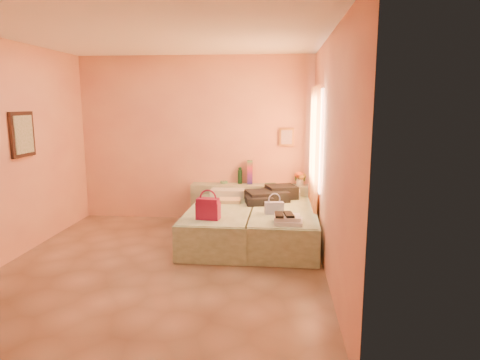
# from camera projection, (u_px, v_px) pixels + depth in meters

# --- Properties ---
(ground) EXTENTS (4.50, 4.50, 0.00)m
(ground) POSITION_uv_depth(u_px,v_px,m) (164.00, 265.00, 5.38)
(ground) COLOR tan
(ground) RESTS_ON ground
(room_walls) EXTENTS (4.02, 4.51, 2.81)m
(room_walls) POSITION_uv_depth(u_px,v_px,m) (186.00, 120.00, 5.60)
(room_walls) COLOR #FEBC87
(room_walls) RESTS_ON ground
(headboard_ledge) EXTENTS (2.05, 0.30, 0.65)m
(headboard_ledge) POSITION_uv_depth(u_px,v_px,m) (252.00, 203.00, 7.29)
(headboard_ledge) COLOR #B0B896
(headboard_ledge) RESTS_ON ground
(bed_left) EXTENTS (0.94, 2.02, 0.50)m
(bed_left) POSITION_uv_depth(u_px,v_px,m) (222.00, 224.00, 6.31)
(bed_left) COLOR beige
(bed_left) RESTS_ON ground
(bed_right) EXTENTS (0.94, 2.02, 0.50)m
(bed_right) POSITION_uv_depth(u_px,v_px,m) (283.00, 226.00, 6.23)
(bed_right) COLOR beige
(bed_right) RESTS_ON ground
(water_bottle) EXTENTS (0.08, 0.08, 0.27)m
(water_bottle) POSITION_uv_depth(u_px,v_px,m) (240.00, 176.00, 7.29)
(water_bottle) COLOR #163E27
(water_bottle) RESTS_ON headboard_ledge
(rainbow_box) EXTENTS (0.10, 0.10, 0.40)m
(rainbow_box) POSITION_uv_depth(u_px,v_px,m) (250.00, 172.00, 7.26)
(rainbow_box) COLOR maroon
(rainbow_box) RESTS_ON headboard_ledge
(small_dish) EXTENTS (0.18, 0.18, 0.03)m
(small_dish) POSITION_uv_depth(u_px,v_px,m) (224.00, 182.00, 7.36)
(small_dish) COLOR #549A6D
(small_dish) RESTS_ON headboard_ledge
(green_book) EXTENTS (0.20, 0.16, 0.03)m
(green_book) POSITION_uv_depth(u_px,v_px,m) (271.00, 184.00, 7.18)
(green_book) COLOR #274934
(green_book) RESTS_ON headboard_ledge
(flower_vase) EXTENTS (0.27, 0.27, 0.28)m
(flower_vase) POSITION_uv_depth(u_px,v_px,m) (300.00, 177.00, 7.13)
(flower_vase) COLOR silver
(flower_vase) RESTS_ON headboard_ledge
(magenta_handbag) EXTENTS (0.32, 0.21, 0.28)m
(magenta_handbag) POSITION_uv_depth(u_px,v_px,m) (208.00, 209.00, 5.63)
(magenta_handbag) COLOR maroon
(magenta_handbag) RESTS_ON bed_left
(khaki_garment) EXTENTS (0.34, 0.28, 0.06)m
(khaki_garment) POSITION_uv_depth(u_px,v_px,m) (230.00, 200.00, 6.60)
(khaki_garment) COLOR tan
(khaki_garment) RESTS_ON bed_left
(clothes_pile) EXTENTS (0.85, 0.85, 0.20)m
(clothes_pile) POSITION_uv_depth(u_px,v_px,m) (271.00, 195.00, 6.68)
(clothes_pile) COLOR black
(clothes_pile) RESTS_ON bed_right
(blue_handbag) EXTENTS (0.27, 0.15, 0.17)m
(blue_handbag) POSITION_uv_depth(u_px,v_px,m) (274.00, 208.00, 5.90)
(blue_handbag) COLOR #4351A2
(blue_handbag) RESTS_ON bed_right
(towel_stack) EXTENTS (0.36, 0.32, 0.10)m
(towel_stack) POSITION_uv_depth(u_px,v_px,m) (289.00, 220.00, 5.42)
(towel_stack) COLOR white
(towel_stack) RESTS_ON bed_right
(sandal_pair) EXTENTS (0.22, 0.28, 0.03)m
(sandal_pair) POSITION_uv_depth(u_px,v_px,m) (284.00, 215.00, 5.42)
(sandal_pair) COLOR black
(sandal_pair) RESTS_ON towel_stack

